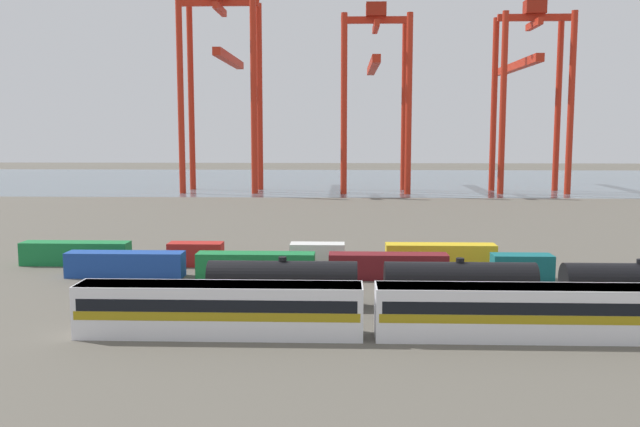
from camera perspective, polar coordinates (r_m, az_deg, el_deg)
ground_plane at (r=111.08m, az=3.40°, el=-0.90°), size 420.00×420.00×0.00m
harbour_water at (r=209.62m, az=2.75°, el=2.78°), size 400.00×110.00×0.01m
passenger_train at (r=52.21m, az=16.33°, el=-7.71°), size 64.96×3.14×3.90m
freight_tank_row at (r=59.88m, az=11.52°, el=-5.80°), size 43.03×2.87×4.33m
shipping_container_0 at (r=73.94m, az=-15.86°, el=-4.09°), size 12.10×2.44×2.60m
shipping_container_1 at (r=70.99m, az=-5.35°, el=-4.30°), size 12.10×2.44×2.60m
shipping_container_2 at (r=70.56m, az=5.68°, el=-4.38°), size 12.10×2.44×2.60m
shipping_container_3 at (r=72.71m, az=16.43°, el=-4.29°), size 6.04×2.44×2.60m
shipping_container_4 at (r=82.25m, az=-19.63°, el=-3.13°), size 12.10×2.44×2.60m
shipping_container_5 at (r=78.27m, az=-10.28°, el=-3.33°), size 6.04×2.44×2.60m
shipping_container_6 at (r=76.55m, az=-0.22°, el=-3.45°), size 6.04×2.44×2.60m
shipping_container_7 at (r=77.24m, az=9.98°, el=-3.46°), size 12.10×2.44×2.60m
gantry_crane_west at (r=175.71m, az=-8.07°, el=11.62°), size 19.08×38.33×49.81m
gantry_crane_central at (r=173.30m, az=4.58°, el=11.01°), size 16.84×38.76×45.48m
gantry_crane_east at (r=179.59m, az=16.91°, el=10.66°), size 17.45×41.95×45.86m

